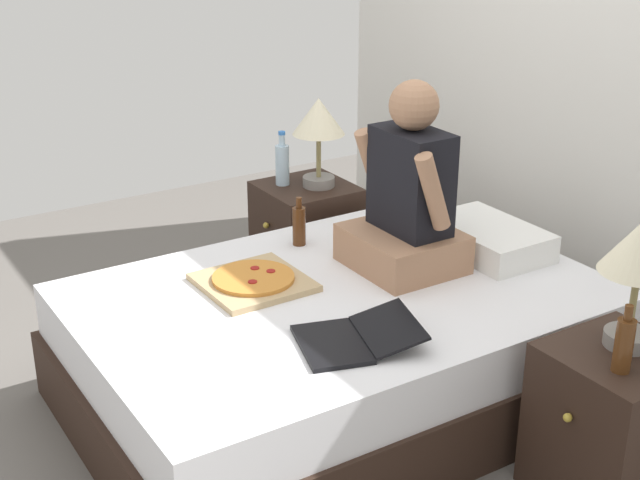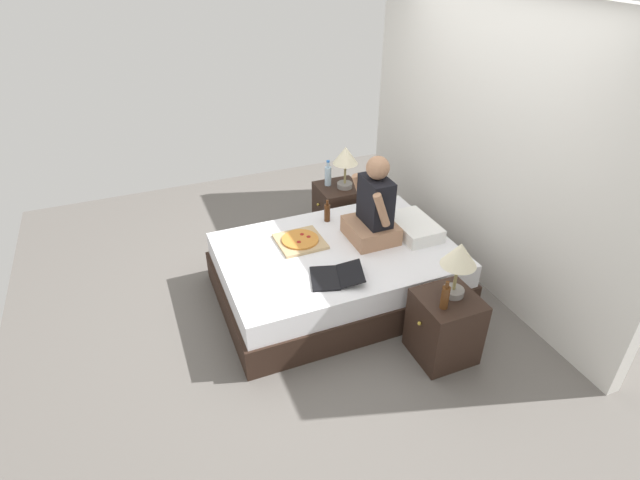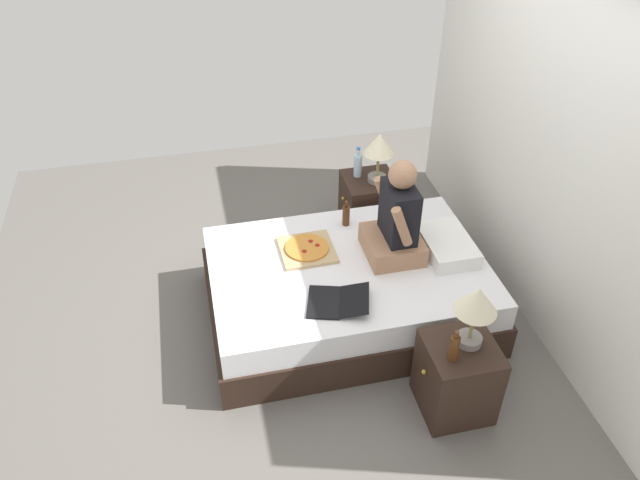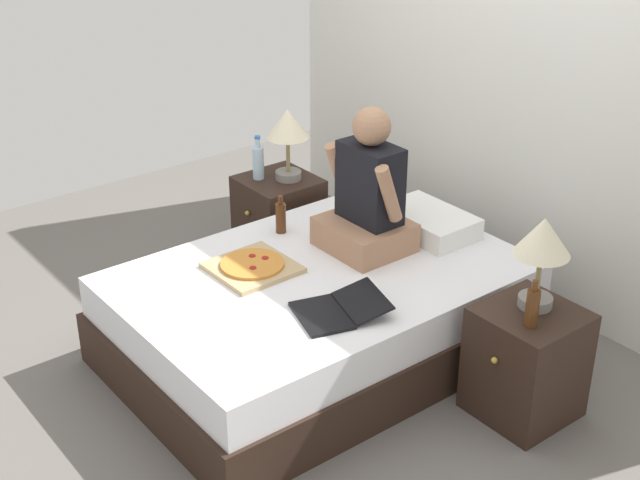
% 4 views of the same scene
% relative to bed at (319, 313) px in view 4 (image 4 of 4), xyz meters
% --- Properties ---
extents(ground_plane, '(5.64, 5.64, 0.00)m').
position_rel_bed_xyz_m(ground_plane, '(0.00, 0.00, -0.24)').
color(ground_plane, '#66605B').
extents(wall_back, '(3.64, 0.12, 2.50)m').
position_rel_bed_xyz_m(wall_back, '(0.00, 1.40, 1.01)').
color(wall_back, silver).
rests_on(wall_back, ground).
extents(bed, '(1.43, 2.07, 0.49)m').
position_rel_bed_xyz_m(bed, '(0.00, 0.00, 0.00)').
color(bed, black).
rests_on(bed, ground).
extents(nightstand_left, '(0.44, 0.47, 0.56)m').
position_rel_bed_xyz_m(nightstand_left, '(-1.00, 0.46, 0.03)').
color(nightstand_left, black).
rests_on(nightstand_left, ground).
extents(lamp_on_left_nightstand, '(0.26, 0.26, 0.45)m').
position_rel_bed_xyz_m(lamp_on_left_nightstand, '(-0.96, 0.51, 0.64)').
color(lamp_on_left_nightstand, gray).
rests_on(lamp_on_left_nightstand, nightstand_left).
extents(water_bottle, '(0.07, 0.07, 0.28)m').
position_rel_bed_xyz_m(water_bottle, '(-1.08, 0.37, 0.42)').
color(water_bottle, silver).
rests_on(water_bottle, nightstand_left).
extents(nightstand_right, '(0.44, 0.47, 0.56)m').
position_rel_bed_xyz_m(nightstand_right, '(1.00, 0.46, 0.03)').
color(nightstand_right, black).
rests_on(nightstand_right, ground).
extents(lamp_on_right_nightstand, '(0.26, 0.26, 0.45)m').
position_rel_bed_xyz_m(lamp_on_right_nightstand, '(0.97, 0.51, 0.64)').
color(lamp_on_right_nightstand, gray).
rests_on(lamp_on_right_nightstand, nightstand_right).
extents(beer_bottle, '(0.06, 0.06, 0.23)m').
position_rel_bed_xyz_m(beer_bottle, '(1.07, 0.36, 0.41)').
color(beer_bottle, '#512D14').
rests_on(beer_bottle, nightstand_right).
extents(pillow, '(0.52, 0.34, 0.12)m').
position_rel_bed_xyz_m(pillow, '(0.01, 0.76, 0.31)').
color(pillow, white).
rests_on(pillow, bed).
extents(person_seated, '(0.47, 0.40, 0.78)m').
position_rel_bed_xyz_m(person_seated, '(-0.05, 0.37, 0.54)').
color(person_seated, '#A37556').
rests_on(person_seated, bed).
extents(laptop, '(0.42, 0.49, 0.07)m').
position_rel_bed_xyz_m(laptop, '(0.38, -0.20, 0.27)').
color(laptop, black).
rests_on(laptop, bed).
extents(pizza_box, '(0.41, 0.41, 0.05)m').
position_rel_bed_xyz_m(pizza_box, '(-0.22, -0.26, 0.27)').
color(pizza_box, tan).
rests_on(pizza_box, bed).
extents(beer_bottle_on_bed, '(0.06, 0.06, 0.22)m').
position_rel_bed_xyz_m(beer_bottle_on_bed, '(-0.49, 0.11, 0.34)').
color(beer_bottle_on_bed, '#4C2811').
rests_on(beer_bottle_on_bed, bed).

